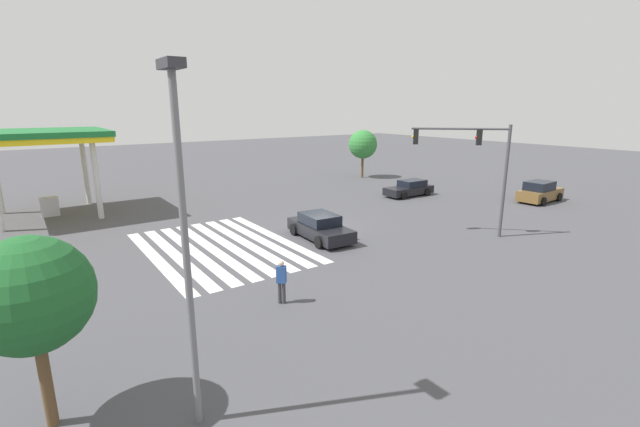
{
  "coord_description": "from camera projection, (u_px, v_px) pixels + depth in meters",
  "views": [
    {
      "loc": [
        20.93,
        -14.77,
        7.31
      ],
      "look_at": [
        0.0,
        0.0,
        0.93
      ],
      "focal_mm": 24.0,
      "sensor_mm": 36.0,
      "label": 1
    }
  ],
  "objects": [
    {
      "name": "ground_plane",
      "position": [
        320.0,
        228.0,
        26.62
      ],
      "size": [
        143.5,
        143.5,
        0.0
      ],
      "primitive_type": "plane",
      "color": "#47474C"
    },
    {
      "name": "tree_corner_b",
      "position": [
        363.0,
        144.0,
        44.9
      ],
      "size": [
        2.99,
        2.99,
        5.01
      ],
      "color": "brown",
      "rests_on": "ground_plane"
    },
    {
      "name": "car_0",
      "position": [
        320.0,
        227.0,
        24.3
      ],
      "size": [
        4.75,
        2.37,
        1.45
      ],
      "rotation": [
        0.0,
        0.0,
        -0.07
      ],
      "color": "black",
      "rests_on": "ground_plane"
    },
    {
      "name": "gas_station_canopy",
      "position": [
        39.0,
        140.0,
        28.32
      ],
      "size": [
        8.0,
        8.0,
        5.84
      ],
      "color": "yellow",
      "rests_on": "ground_plane"
    },
    {
      "name": "pedestrian",
      "position": [
        281.0,
        279.0,
        16.18
      ],
      "size": [
        0.41,
        0.41,
        1.74
      ],
      "rotation": [
        0.0,
        0.0,
        2.39
      ],
      "color": "#38383D",
      "rests_on": "ground_plane"
    },
    {
      "name": "car_2",
      "position": [
        410.0,
        188.0,
        36.16
      ],
      "size": [
        1.99,
        4.46,
        1.33
      ],
      "rotation": [
        0.0,
        0.0,
        -1.59
      ],
      "color": "black",
      "rests_on": "ground_plane"
    },
    {
      "name": "car_1",
      "position": [
        540.0,
        192.0,
        33.89
      ],
      "size": [
        2.21,
        4.42,
        1.65
      ],
      "rotation": [
        0.0,
        0.0,
        1.62
      ],
      "color": "brown",
      "rests_on": "ground_plane"
    },
    {
      "name": "tree_corner_a",
      "position": [
        31.0,
        296.0,
        9.35
      ],
      "size": [
        2.64,
        2.64,
        4.64
      ],
      "color": "brown",
      "rests_on": "ground_plane"
    },
    {
      "name": "traffic_signal_mast",
      "position": [
        478.0,
        158.0,
        24.04
      ],
      "size": [
        3.89,
        3.89,
        6.39
      ],
      "rotation": [
        0.0,
        0.0,
        -2.36
      ],
      "color": "#47474C",
      "rests_on": "ground_plane"
    },
    {
      "name": "crosswalk_markings",
      "position": [
        221.0,
        247.0,
        22.96
      ],
      "size": [
        10.69,
        7.25,
        0.01
      ],
      "rotation": [
        0.0,
        0.0,
        1.57
      ],
      "color": "silver",
      "rests_on": "ground_plane"
    },
    {
      "name": "street_light_pole_a",
      "position": [
        184.0,
        223.0,
        9.07
      ],
      "size": [
        0.8,
        0.36,
        8.23
      ],
      "color": "slate",
      "rests_on": "ground_plane"
    }
  ]
}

